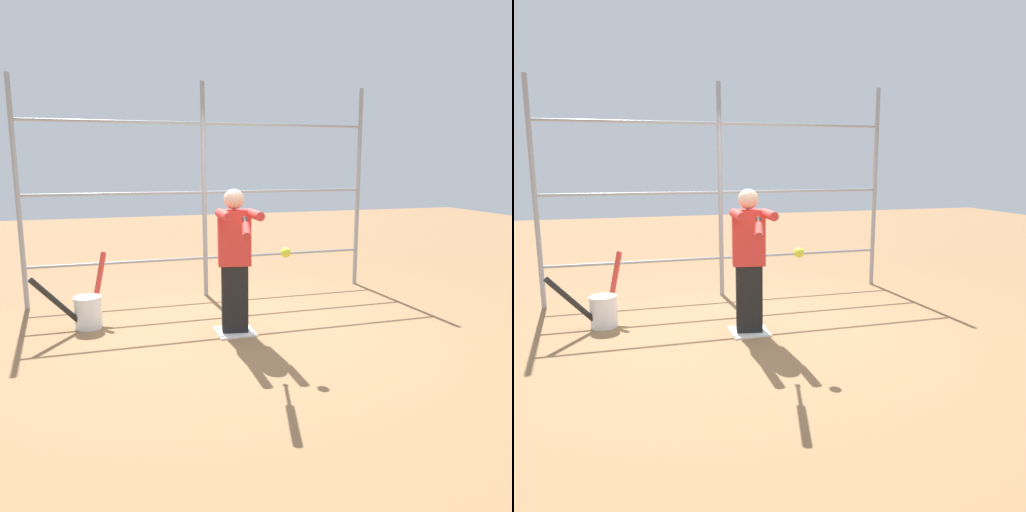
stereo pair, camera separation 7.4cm
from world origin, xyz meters
TOP-DOWN VIEW (x-y plane):
  - ground_plane at (0.00, 0.00)m, footprint 24.00×24.00m
  - home_plate at (0.00, 0.00)m, footprint 0.40×0.40m
  - fence_backstop at (0.00, -1.60)m, footprint 4.62×0.06m
  - batter at (0.00, 0.02)m, footprint 0.39×0.56m
  - baseball_bat_swinging at (0.14, 0.96)m, footprint 0.29×0.92m
  - softball_in_flight at (-0.29, 0.78)m, footprint 0.10×0.10m
  - bat_bucket at (1.53, -0.65)m, footprint 0.79×0.81m

SIDE VIEW (x-z plane):
  - ground_plane at x=0.00m, z-range 0.00..0.00m
  - home_plate at x=0.00m, z-range 0.00..0.02m
  - bat_bucket at x=1.53m, z-range -0.17..0.62m
  - batter at x=0.00m, z-range 0.06..1.61m
  - softball_in_flight at x=-0.29m, z-range 0.96..1.05m
  - baseball_bat_swinging at x=0.14m, z-range 1.22..1.31m
  - fence_backstop at x=0.00m, z-range 0.00..2.84m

